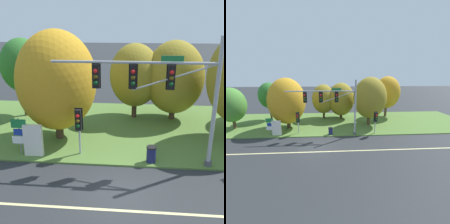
# 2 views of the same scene
# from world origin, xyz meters

# --- Properties ---
(ground_plane) EXTENTS (160.00, 160.00, 0.00)m
(ground_plane) POSITION_xyz_m (0.00, 0.00, 0.00)
(ground_plane) COLOR #282B2D
(lane_stripe) EXTENTS (36.00, 0.16, 0.01)m
(lane_stripe) POSITION_xyz_m (0.00, -1.20, 0.00)
(lane_stripe) COLOR beige
(lane_stripe) RESTS_ON ground
(grass_verge) EXTENTS (48.00, 11.50, 0.10)m
(grass_verge) POSITION_xyz_m (0.00, 8.25, 0.05)
(grass_verge) COLOR #517533
(grass_verge) RESTS_ON ground
(traffic_signal_mast) EXTENTS (8.59, 0.49, 6.90)m
(traffic_signal_mast) POSITION_xyz_m (2.05, 2.87, 4.44)
(traffic_signal_mast) COLOR #9EA0A5
(traffic_signal_mast) RESTS_ON grass_verge
(pedestrian_signal_further_along) EXTENTS (0.46, 0.55, 2.87)m
(pedestrian_signal_further_along) POSITION_xyz_m (-2.51, 3.50, 2.15)
(pedestrian_signal_further_along) COLOR #9EA0A5
(pedestrian_signal_further_along) RESTS_ON grass_verge
(route_sign_post) EXTENTS (0.93, 0.08, 2.25)m
(route_sign_post) POSITION_xyz_m (-5.96, 3.26, 1.45)
(route_sign_post) COLOR slate
(route_sign_post) RESTS_ON grass_verge
(tree_left_of_mast) EXTENTS (3.37, 3.37, 6.25)m
(tree_left_of_mast) POSITION_xyz_m (-8.30, 10.10, 4.22)
(tree_left_of_mast) COLOR #4C3823
(tree_left_of_mast) RESTS_ON grass_verge
(tree_behind_signpost) EXTENTS (5.08, 5.08, 7.08)m
(tree_behind_signpost) POSITION_xyz_m (-4.33, 5.85, 3.99)
(tree_behind_signpost) COLOR #423021
(tree_behind_signpost) RESTS_ON grass_verge
(tree_mid_verge) EXTENTS (3.94, 3.94, 5.87)m
(tree_mid_verge) POSITION_xyz_m (0.56, 10.52, 3.50)
(tree_mid_verge) COLOR #423021
(tree_mid_verge) RESTS_ON grass_verge
(tree_tall_centre) EXTENTS (4.48, 4.48, 6.14)m
(tree_tall_centre) POSITION_xyz_m (3.56, 10.29, 3.44)
(tree_tall_centre) COLOR #423021
(tree_tall_centre) RESTS_ON grass_verge
(info_kiosk) EXTENTS (1.10, 0.24, 1.90)m
(info_kiosk) POSITION_xyz_m (-5.15, 3.22, 1.04)
(info_kiosk) COLOR silver
(info_kiosk) RESTS_ON grass_verge
(trash_bin) EXTENTS (0.56, 0.56, 0.93)m
(trash_bin) POSITION_xyz_m (1.64, 3.03, 0.57)
(trash_bin) COLOR #191E4C
(trash_bin) RESTS_ON grass_verge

